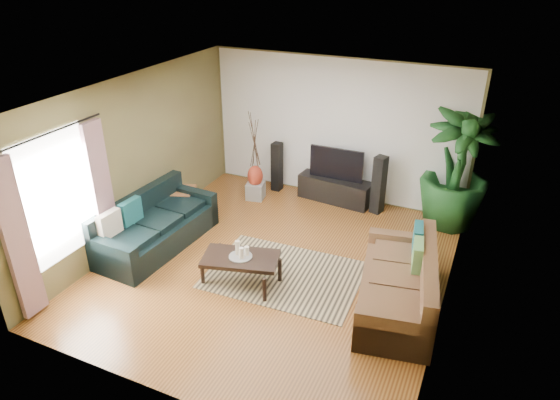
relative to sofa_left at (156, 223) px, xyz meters
The scene contains 28 objects.
floor 2.06m from the sofa_left, ahead, with size 5.50×5.50×0.00m, color brown.
ceiling 3.04m from the sofa_left, ahead, with size 5.50×5.50×0.00m, color white.
wall_back 3.72m from the sofa_left, 56.21° to the left, with size 5.00×5.00×0.00m, color brown.
wall_front 3.34m from the sofa_left, 51.30° to the right, with size 5.00×5.00×0.00m, color brown.
wall_left 1.08m from the sofa_left, 153.45° to the left, with size 5.50×5.50×0.00m, color brown.
wall_right 4.61m from the sofa_left, ahead, with size 5.50×5.50×0.00m, color brown.
backwall_panel 3.71m from the sofa_left, 56.12° to the left, with size 4.90×4.90×0.00m, color white.
window_pane 1.73m from the sofa_left, 109.33° to the right, with size 1.80×1.80×0.00m, color white.
curtain_near 2.26m from the sofa_left, 101.41° to the right, with size 0.08×0.35×2.20m, color gray.
curtain_far 1.03m from the sofa_left, 125.15° to the right, with size 0.08×0.35×2.20m, color gray.
curtain_rod 2.35m from the sofa_left, 107.42° to the right, with size 0.03×0.03×1.90m, color black.
sofa_left is the anchor object (origin of this frame).
sofa_right 3.91m from the sofa_left, ahead, with size 2.07×0.93×0.85m, color brown.
area_rug 2.28m from the sofa_left, ahead, with size 2.24×1.59×0.01m, color tan.
coffee_table 1.78m from the sofa_left, 10.97° to the right, with size 1.08×0.59×0.44m, color black.
candle_tray 1.77m from the sofa_left, 10.97° to the right, with size 0.34×0.34×0.01m, color gray.
candle_tall 1.71m from the sofa_left, 10.37° to the right, with size 0.07×0.07×0.22m, color beige.
candle_mid 1.82m from the sofa_left, 11.97° to the right, with size 0.07×0.07×0.17m, color white.
candle_short 1.83m from the sofa_left, ahead, with size 0.07×0.07×0.14m, color #F4E6CE.
tv_stand 3.48m from the sofa_left, 52.28° to the left, with size 1.41×0.42×0.47m, color black.
television 3.49m from the sofa_left, 52.28° to the left, with size 1.03×0.06×0.61m, color black.
speaker_left 2.89m from the sofa_left, 71.93° to the left, with size 0.18×0.20×1.00m, color black.
speaker_right 3.98m from the sofa_left, 41.46° to the left, with size 0.20×0.22×1.10m, color black.
potted_plant 5.10m from the sofa_left, 32.84° to the left, with size 1.17×1.17×2.10m, color #164319.
plant_pot 5.07m from the sofa_left, 32.84° to the left, with size 0.39×0.39×0.30m, color black.
pedestal 2.33m from the sofa_left, 72.87° to the left, with size 0.33×0.33×0.33m, color #979795.
vase 2.31m from the sofa_left, 72.87° to the left, with size 0.30×0.30×0.42m, color maroon.
side_table 1.04m from the sofa_left, 102.64° to the left, with size 0.50×0.50×0.53m, color brown.
Camera 1 is at (2.73, -5.82, 4.40)m, focal length 32.00 mm.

